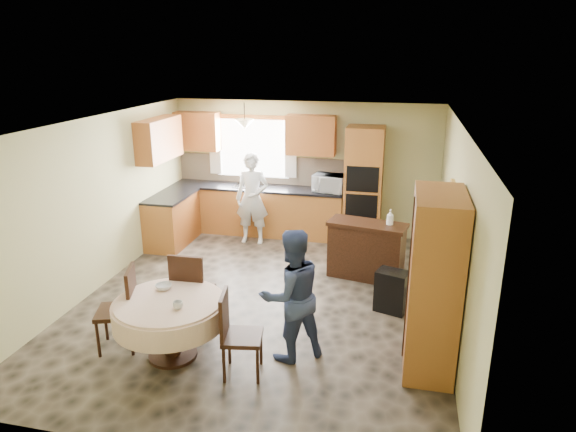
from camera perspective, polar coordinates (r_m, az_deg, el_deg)
The scene contains 36 objects.
floor at distance 7.41m, azimuth -2.77°, elevation -9.25°, with size 5.00×6.00×0.01m, color brown.
ceiling at distance 6.65m, azimuth -3.10°, elevation 10.27°, with size 5.00×6.00×0.01m, color white.
wall_back at distance 9.75m, azimuth 1.82°, elevation 5.31°, with size 5.00×0.02×2.50m, color tan.
wall_front at distance 4.36m, azimuth -13.79°, elevation -12.03°, with size 5.00×0.02×2.50m, color tan.
wall_left at distance 7.95m, azimuth -20.56°, elevation 1.21°, with size 0.02×6.00×2.50m, color tan.
wall_right at distance 6.73m, azimuth 18.05°, elevation -1.48°, with size 0.02×6.00×2.50m, color tan.
window at distance 9.90m, azimuth -3.93°, elevation 7.54°, with size 1.40×0.03×1.10m, color white.
curtain_left at distance 10.08m, azimuth -8.14°, elevation 7.88°, with size 0.22×0.02×1.15m, color white.
curtain_right at distance 9.65m, azimuth 0.29°, elevation 7.62°, with size 0.22×0.02×1.15m, color white.
base_cab_back at distance 9.87m, azimuth -3.41°, elevation 0.58°, with size 3.30×0.60×0.88m, color orange.
counter_back at distance 9.75m, azimuth -3.46°, elevation 3.16°, with size 3.30×0.64×0.04m, color black.
base_cab_left at distance 9.54m, azimuth -12.73°, elevation -0.48°, with size 0.60×1.20×0.88m, color orange.
counter_left at distance 9.41m, azimuth -12.93°, elevation 2.18°, with size 0.64×1.20×0.04m, color black.
backsplash at distance 9.95m, azimuth -3.03°, elevation 5.14°, with size 3.30×0.02×0.55m, color tan.
wall_cab_left at distance 10.06m, azimuth -10.02°, elevation 9.27°, with size 0.85×0.33×0.72m, color #C06630.
wall_cab_right at distance 9.44m, azimuth 2.57°, elevation 8.96°, with size 0.90×0.33×0.72m, color #C06630.
wall_cab_side at distance 9.25m, azimuth -14.13°, elevation 8.25°, with size 0.33×1.20×0.72m, color #C06630.
oven_tower at distance 9.35m, azimuth 8.39°, elevation 3.37°, with size 0.66×0.62×2.12m, color orange.
oven_upper at distance 9.00m, azimuth 8.27°, elevation 4.05°, with size 0.56×0.01×0.45m, color black.
oven_lower at distance 9.13m, azimuth 8.13°, elevation 1.01°, with size 0.56×0.01×0.45m, color black.
pendant at distance 9.36m, azimuth -4.84°, elevation 10.14°, with size 0.36×0.36×0.18m, color beige.
sideboard at distance 8.02m, azimuth 8.68°, elevation -3.97°, with size 1.18×0.49×0.84m, color #35190E.
space_heater at distance 7.13m, azimuth 11.48°, elevation -8.19°, with size 0.42×0.29×0.57m, color black.
cupboard at distance 5.80m, azimuth 15.87°, elevation -7.13°, with size 0.52×1.04×1.99m, color orange.
dining_table at distance 6.04m, azimuth -13.00°, elevation -10.46°, with size 1.27×1.27×0.72m.
chair_left at distance 6.37m, azimuth -17.89°, elevation -9.35°, with size 0.55×0.55×1.01m.
chair_back at distance 6.55m, azimuth -10.78°, elevation -7.81°, with size 0.47×0.47×1.05m.
chair_right at distance 5.65m, azimuth -5.93°, elevation -12.49°, with size 0.48×0.48×0.96m.
framed_picture at distance 6.99m, azimuth 17.77°, elevation 1.65°, with size 0.06×0.55×0.45m.
microwave at distance 9.37m, azimuth 4.65°, elevation 3.66°, with size 0.57×0.39×0.32m, color silver.
person_sink at distance 9.28m, azimuth -3.99°, elevation 1.95°, with size 0.61×0.40×1.66m, color silver.
person_dining at distance 5.80m, azimuth 0.37°, elevation -8.78°, with size 0.76×0.59×1.56m, color navy.
bowl_sideboard at distance 7.89m, azimuth 6.24°, elevation -0.78°, with size 0.19×0.19×0.05m, color #B2B2B2.
bottle_sideboard at distance 7.81m, azimuth 11.27°, elevation -0.30°, with size 0.11×0.11×0.29m, color silver.
cup_table at distance 5.75m, azimuth -12.13°, elevation -9.67°, with size 0.11×0.11×0.09m, color #B2B2B2.
bowl_table at distance 6.23m, azimuth -13.66°, elevation -7.65°, with size 0.19×0.19×0.06m, color #B2B2B2.
Camera 1 is at (1.80, -6.34, 3.39)m, focal length 32.00 mm.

